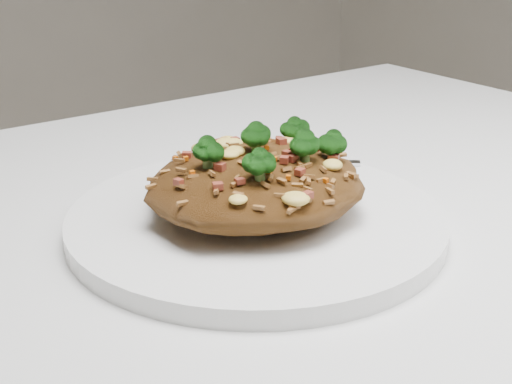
{
  "coord_description": "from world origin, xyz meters",
  "views": [
    {
      "loc": [
        -0.18,
        -0.34,
        0.97
      ],
      "look_at": [
        0.1,
        0.04,
        0.78
      ],
      "focal_mm": 50.0,
      "sensor_mm": 36.0,
      "label": 1
    }
  ],
  "objects": [
    {
      "name": "plate",
      "position": [
        0.1,
        0.04,
        0.76
      ],
      "size": [
        0.27,
        0.27,
        0.01
      ],
      "primitive_type": "cylinder",
      "color": "white",
      "rests_on": "dining_table"
    },
    {
      "name": "fried_rice",
      "position": [
        0.1,
        0.04,
        0.79
      ],
      "size": [
        0.16,
        0.14,
        0.07
      ],
      "color": "brown",
      "rests_on": "plate"
    },
    {
      "name": "fork",
      "position": [
        0.17,
        0.12,
        0.77
      ],
      "size": [
        0.14,
        0.11,
        0.0
      ],
      "rotation": [
        0.0,
        0.0,
        -0.68
      ],
      "color": "silver",
      "rests_on": "plate"
    }
  ]
}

